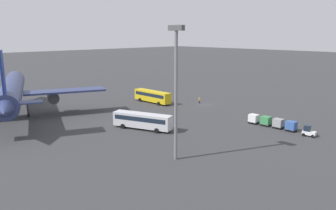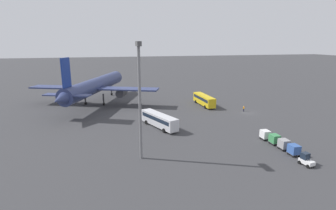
% 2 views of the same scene
% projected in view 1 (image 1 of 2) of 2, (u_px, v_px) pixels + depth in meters
% --- Properties ---
extents(ground_plane, '(600.00, 600.00, 0.00)m').
position_uv_depth(ground_plane, '(205.00, 104.00, 91.62)').
color(ground_plane, '#38383A').
extents(airplane, '(47.64, 41.54, 16.49)m').
position_uv_depth(airplane, '(12.00, 91.00, 76.49)').
color(airplane, navy).
rests_on(airplane, ground).
extents(shuttle_bus_near, '(12.64, 3.27, 3.38)m').
position_uv_depth(shuttle_bus_near, '(152.00, 96.00, 93.29)').
color(shuttle_bus_near, gold).
rests_on(shuttle_bus_near, ground).
extents(shuttle_bus_far, '(12.72, 7.02, 3.32)m').
position_uv_depth(shuttle_bus_far, '(142.00, 120.00, 67.38)').
color(shuttle_bus_far, silver).
rests_on(shuttle_bus_far, ground).
extents(baggage_tug, '(2.57, 1.95, 2.10)m').
position_uv_depth(baggage_tug, '(308.00, 131.00, 63.06)').
color(baggage_tug, white).
rests_on(baggage_tug, ground).
extents(worker_person, '(0.38, 0.38, 1.74)m').
position_uv_depth(worker_person, '(199.00, 100.00, 92.38)').
color(worker_person, '#1E1E2D').
rests_on(worker_person, ground).
extents(cargo_cart_blue, '(2.03, 1.72, 2.06)m').
position_uv_depth(cargo_cart_blue, '(291.00, 126.00, 66.06)').
color(cargo_cart_blue, '#38383D').
rests_on(cargo_cart_blue, ground).
extents(cargo_cart_grey, '(2.03, 1.72, 2.06)m').
position_uv_depth(cargo_cart_grey, '(278.00, 123.00, 68.02)').
color(cargo_cart_grey, '#38383D').
rests_on(cargo_cart_grey, ground).
extents(cargo_cart_green, '(2.03, 1.72, 2.06)m').
position_uv_depth(cargo_cart_green, '(266.00, 120.00, 69.93)').
color(cargo_cart_green, '#38383D').
rests_on(cargo_cart_green, ground).
extents(cargo_cart_white, '(2.03, 1.72, 2.06)m').
position_uv_depth(cargo_cart_white, '(254.00, 118.00, 71.70)').
color(cargo_cart_white, '#38383D').
rests_on(cargo_cart_white, ground).
extents(light_pole, '(2.80, 0.70, 20.60)m').
position_uv_depth(light_pole, '(176.00, 81.00, 48.96)').
color(light_pole, slate).
rests_on(light_pole, ground).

